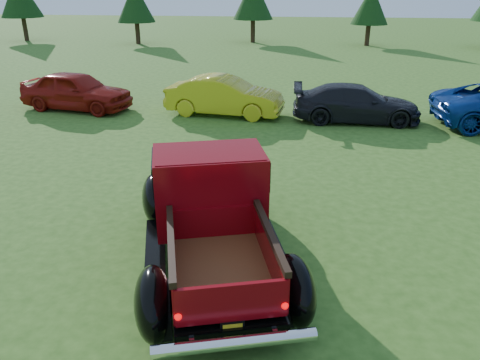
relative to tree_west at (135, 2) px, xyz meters
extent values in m
plane|color=#2E5518|center=(12.00, -29.00, -3.11)|extent=(120.00, 120.00, 0.00)
cylinder|color=#332114|center=(-10.00, 1.00, -2.17)|extent=(0.36, 0.36, 1.87)
cylinder|color=#332114|center=(0.00, 0.00, -2.28)|extent=(0.36, 0.36, 1.66)
cone|color=black|center=(0.00, 0.00, 0.02)|extent=(2.94, 2.94, 2.94)
cylinder|color=#332114|center=(9.00, 2.00, -2.21)|extent=(0.36, 0.36, 1.80)
cylinder|color=#332114|center=(18.00, 1.00, -2.32)|extent=(0.36, 0.36, 1.58)
cone|color=black|center=(18.00, 1.00, -0.12)|extent=(2.82, 2.82, 2.82)
cylinder|color=black|center=(10.77, -32.29, -2.68)|extent=(0.48, 0.90, 0.86)
cylinder|color=black|center=(12.54, -31.80, -2.68)|extent=(0.48, 0.90, 0.86)
cylinder|color=black|center=(9.84, -28.96, -2.68)|extent=(0.48, 0.90, 0.86)
cylinder|color=black|center=(11.61, -28.47, -2.68)|extent=(0.48, 0.90, 0.86)
cube|color=black|center=(11.18, -30.33, -2.62)|extent=(2.82, 5.30, 0.22)
cube|color=maroon|center=(10.70, -28.61, -2.18)|extent=(2.21, 2.06, 0.67)
cube|color=silver|center=(10.47, -27.81, -2.19)|extent=(1.68, 0.53, 0.54)
cube|color=maroon|center=(11.07, -29.96, -1.81)|extent=(2.19, 1.71, 1.41)
cube|color=black|center=(11.07, -29.96, -1.43)|extent=(2.20, 1.62, 0.54)
cube|color=maroon|center=(11.07, -29.96, -1.14)|extent=(2.07, 1.59, 0.09)
cube|color=brown|center=(11.54, -31.63, -2.44)|extent=(1.99, 2.47, 0.05)
cube|color=maroon|center=(10.84, -31.83, -2.16)|extent=(0.63, 2.10, 0.56)
cube|color=maroon|center=(12.24, -31.43, -2.16)|extent=(0.63, 2.10, 0.56)
cube|color=maroon|center=(11.25, -30.59, -2.16)|extent=(1.42, 0.44, 0.56)
cube|color=maroon|center=(11.83, -32.67, -2.16)|extent=(1.42, 0.45, 0.56)
cube|color=black|center=(10.84, -31.83, -1.82)|extent=(0.67, 2.11, 0.10)
cube|color=black|center=(12.24, -31.43, -1.82)|extent=(0.67, 2.11, 0.10)
ellipsoid|color=black|center=(10.67, -32.32, -2.55)|extent=(0.79, 1.24, 0.95)
ellipsoid|color=black|center=(12.64, -31.77, -2.55)|extent=(0.79, 1.24, 0.95)
ellipsoid|color=black|center=(9.74, -28.99, -2.55)|extent=(0.79, 1.24, 0.95)
ellipsoid|color=black|center=(11.71, -28.44, -2.55)|extent=(0.79, 1.24, 0.95)
cube|color=black|center=(10.20, -30.66, -2.75)|extent=(0.94, 2.28, 0.06)
cube|color=black|center=(12.18, -30.11, -2.75)|extent=(0.94, 2.28, 0.06)
cylinder|color=silver|center=(11.90, -32.93, -2.57)|extent=(2.08, 0.73, 0.17)
cube|color=black|center=(11.84, -32.71, -2.51)|extent=(0.32, 0.10, 0.16)
cube|color=gold|center=(11.84, -32.72, -2.51)|extent=(0.25, 0.08, 0.11)
sphere|color=#CC0505|center=(11.17, -32.89, -2.27)|extent=(0.10, 0.10, 0.10)
sphere|color=#CC0505|center=(12.50, -32.52, -2.27)|extent=(0.10, 0.10, 0.10)
imported|color=maroon|center=(4.03, -20.16, -2.37)|extent=(4.61, 2.53, 1.49)
imported|color=gold|center=(9.93, -20.30, -2.39)|extent=(4.54, 2.12, 1.44)
imported|color=black|center=(14.75, -20.60, -2.45)|extent=(4.52, 1.84, 1.31)
camera|label=1|loc=(12.49, -37.49, 1.64)|focal=35.00mm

